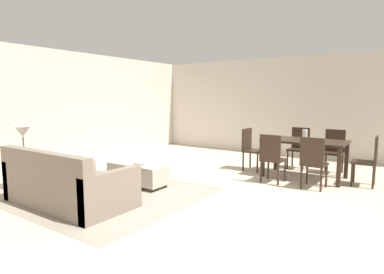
% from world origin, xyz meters
% --- Properties ---
extents(ground_plane, '(10.80, 10.80, 0.00)m').
position_xyz_m(ground_plane, '(0.00, 0.00, 0.00)').
color(ground_plane, beige).
extents(wall_back, '(9.00, 0.12, 2.70)m').
position_xyz_m(wall_back, '(0.00, 5.00, 1.35)').
color(wall_back, beige).
rests_on(wall_back, ground_plane).
extents(wall_left, '(0.12, 11.00, 2.70)m').
position_xyz_m(wall_left, '(-4.50, 0.50, 1.35)').
color(wall_left, beige).
rests_on(wall_left, ground_plane).
extents(area_rug, '(3.00, 2.80, 0.01)m').
position_xyz_m(area_rug, '(-1.74, -0.33, 0.00)').
color(area_rug, gray).
rests_on(area_rug, ground_plane).
extents(couch, '(2.00, 1.00, 0.86)m').
position_xyz_m(couch, '(-1.81, -1.04, 0.29)').
color(couch, gray).
rests_on(couch, ground_plane).
extents(ottoman_table, '(1.13, 0.45, 0.40)m').
position_xyz_m(ottoman_table, '(-1.68, 0.33, 0.23)').
color(ottoman_table, '#B7AD9E').
rests_on(ottoman_table, ground_plane).
extents(side_table, '(0.40, 0.40, 0.58)m').
position_xyz_m(side_table, '(-3.11, -0.96, 0.46)').
color(side_table, brown).
rests_on(side_table, ground_plane).
extents(table_lamp, '(0.26, 0.26, 0.53)m').
position_xyz_m(table_lamp, '(-3.11, -0.96, 0.99)').
color(table_lamp, brown).
rests_on(table_lamp, side_table).
extents(dining_table, '(1.56, 0.89, 0.76)m').
position_xyz_m(dining_table, '(0.65, 2.67, 0.66)').
color(dining_table, '#332319').
rests_on(dining_table, ground_plane).
extents(dining_chair_near_left, '(0.41, 0.41, 0.92)m').
position_xyz_m(dining_chair_near_left, '(0.27, 1.89, 0.52)').
color(dining_chair_near_left, '#332319').
rests_on(dining_chair_near_left, ground_plane).
extents(dining_chair_near_right, '(0.41, 0.41, 0.92)m').
position_xyz_m(dining_chair_near_right, '(1.02, 1.90, 0.52)').
color(dining_chair_near_right, '#332319').
rests_on(dining_chair_near_right, ground_plane).
extents(dining_chair_far_left, '(0.41, 0.41, 0.92)m').
position_xyz_m(dining_chair_far_left, '(0.30, 3.51, 0.52)').
color(dining_chair_far_left, '#332319').
rests_on(dining_chair_far_left, ground_plane).
extents(dining_chair_far_right, '(0.41, 0.41, 0.92)m').
position_xyz_m(dining_chair_far_right, '(1.05, 3.45, 0.52)').
color(dining_chair_far_right, '#332319').
rests_on(dining_chair_far_right, ground_plane).
extents(dining_chair_head_east, '(0.42, 0.42, 0.92)m').
position_xyz_m(dining_chair_head_east, '(1.81, 2.66, 0.52)').
color(dining_chair_head_east, '#332319').
rests_on(dining_chair_head_east, ground_plane).
extents(dining_chair_head_west, '(0.42, 0.42, 0.92)m').
position_xyz_m(dining_chair_head_west, '(-0.52, 2.69, 0.52)').
color(dining_chair_head_west, '#332319').
rests_on(dining_chair_head_west, ground_plane).
extents(vase_centerpiece, '(0.10, 0.10, 0.21)m').
position_xyz_m(vase_centerpiece, '(0.65, 2.64, 0.87)').
color(vase_centerpiece, silver).
rests_on(vase_centerpiece, dining_table).
extents(book_on_ottoman, '(0.27, 0.21, 0.03)m').
position_xyz_m(book_on_ottoman, '(-1.58, 0.36, 0.42)').
color(book_on_ottoman, silver).
rests_on(book_on_ottoman, ottoman_table).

